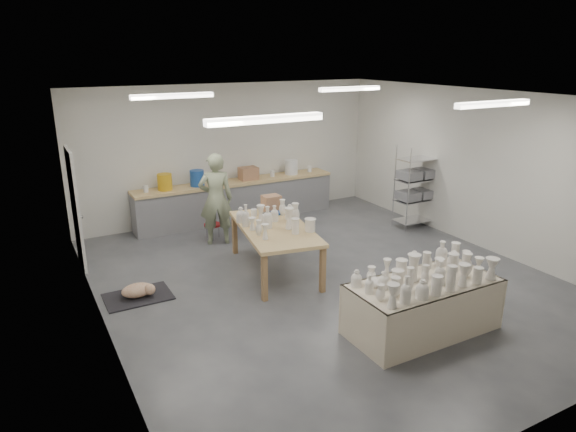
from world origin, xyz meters
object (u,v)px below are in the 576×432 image
potter (216,199)px  red_stool (212,225)px  work_table (274,223)px  drying_table (423,303)px

potter → red_stool: bearing=-73.9°
potter → red_stool: 0.68m
work_table → red_stool: (-0.42, 1.94, -0.55)m
drying_table → work_table: 2.98m
drying_table → work_table: work_table is taller
work_table → potter: potter is taller
drying_table → red_stool: drying_table is taller
work_table → red_stool: 2.06m
drying_table → potter: 4.70m
drying_table → work_table: (-0.79, 2.84, 0.42)m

